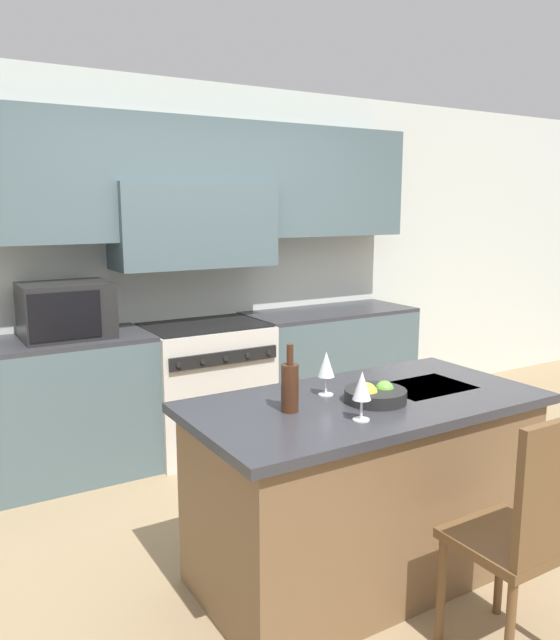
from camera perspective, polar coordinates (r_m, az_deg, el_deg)
ground_plane at (r=3.58m, az=4.43°, el=-19.65°), size 10.00×10.00×0.00m
back_cabinetry at (r=4.73m, az=-8.50°, el=8.00°), size 10.00×0.46×2.70m
back_counter at (r=4.69m, az=-6.97°, el=-6.00°), size 3.69×0.62×0.95m
range_stove at (r=4.67m, az=-6.86°, el=-6.08°), size 0.88×0.70×0.94m
microwave at (r=4.26m, az=-18.98°, el=0.85°), size 0.56×0.43×0.36m
kitchen_island at (r=3.15m, az=7.66°, el=-14.83°), size 1.70×0.87×0.90m
island_chair at (r=2.68m, az=21.70°, el=-17.20°), size 0.42×0.40×1.04m
wine_bottle at (r=2.75m, az=0.91°, el=-6.06°), size 0.08×0.08×0.30m
wine_glass_near at (r=2.65m, az=7.50°, el=-6.10°), size 0.08×0.08×0.21m
wine_glass_far at (r=2.98m, az=4.25°, el=-4.17°), size 0.08×0.08×0.21m
fruit_bowl at (r=2.94m, az=8.64°, el=-6.76°), size 0.29×0.29×0.11m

